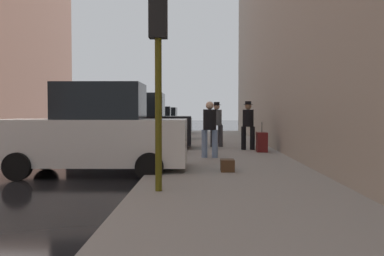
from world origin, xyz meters
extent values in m
cube|color=gray|center=(6.00, 0.00, 0.07)|extent=(4.00, 40.00, 0.15)
cube|color=silver|center=(2.60, -0.33, 0.82)|extent=(4.61, 1.87, 1.10)
cube|color=black|center=(2.80, -0.33, 1.80)|extent=(2.08, 1.58, 0.90)
cylinder|color=black|center=(1.10, 0.58, 0.32)|extent=(0.64, 0.22, 0.64)
cylinder|color=black|center=(1.11, -1.26, 0.32)|extent=(0.64, 0.22, 0.64)
cylinder|color=black|center=(4.09, 0.60, 0.32)|extent=(0.64, 0.22, 0.64)
cylinder|color=black|center=(4.10, -1.24, 0.32)|extent=(0.64, 0.22, 0.64)
cube|color=black|center=(2.60, 5.69, 0.82)|extent=(4.63, 1.90, 1.10)
cube|color=black|center=(2.80, 5.70, 1.80)|extent=(2.09, 1.59, 0.90)
cylinder|color=black|center=(1.09, 6.59, 0.32)|extent=(0.64, 0.23, 0.64)
cylinder|color=black|center=(1.12, 4.75, 0.32)|extent=(0.64, 0.23, 0.64)
cylinder|color=black|center=(4.08, 6.63, 0.32)|extent=(0.64, 0.23, 0.64)
cylinder|color=black|center=(4.11, 4.79, 0.32)|extent=(0.64, 0.23, 0.64)
cube|color=#193828|center=(2.60, 10.87, 0.69)|extent=(4.26, 1.98, 0.84)
cube|color=black|center=(2.80, 10.87, 1.44)|extent=(1.94, 1.63, 0.70)
cylinder|color=black|center=(1.21, 11.74, 0.32)|extent=(0.65, 0.24, 0.64)
cylinder|color=black|center=(1.27, 9.90, 0.32)|extent=(0.65, 0.24, 0.64)
cylinder|color=black|center=(3.93, 11.83, 0.32)|extent=(0.65, 0.24, 0.64)
cylinder|color=black|center=(3.99, 9.99, 0.32)|extent=(0.65, 0.24, 0.64)
cube|color=slate|center=(2.60, 16.38, 0.69)|extent=(4.24, 1.93, 0.84)
cube|color=black|center=(2.80, 16.37, 1.44)|extent=(1.92, 1.60, 0.70)
cylinder|color=black|center=(1.25, 17.33, 0.32)|extent=(0.64, 0.23, 0.64)
cylinder|color=black|center=(1.22, 15.49, 0.32)|extent=(0.64, 0.23, 0.64)
cylinder|color=black|center=(3.98, 17.27, 0.32)|extent=(0.64, 0.23, 0.64)
cylinder|color=black|center=(3.95, 15.43, 0.32)|extent=(0.64, 0.23, 0.64)
cylinder|color=red|center=(4.45, 3.31, 0.43)|extent=(0.22, 0.22, 0.55)
sphere|color=red|center=(4.45, 3.31, 0.76)|extent=(0.20, 0.20, 0.20)
cylinder|color=red|center=(4.29, 3.31, 0.45)|extent=(0.10, 0.09, 0.09)
cylinder|color=red|center=(4.61, 3.31, 0.45)|extent=(0.10, 0.09, 0.09)
cylinder|color=#514C0F|center=(4.50, -3.22, 1.95)|extent=(0.12, 0.12, 3.60)
cube|color=black|center=(4.50, -3.22, 3.30)|extent=(0.32, 0.24, 0.90)
sphere|color=yellow|center=(4.50, -3.09, 3.30)|extent=(0.14, 0.14, 0.14)
sphere|color=green|center=(4.50, -3.09, 3.02)|extent=(0.14, 0.14, 0.14)
cylinder|color=black|center=(7.16, 4.85, 0.57)|extent=(0.21, 0.21, 0.85)
cylinder|color=black|center=(6.84, 4.91, 0.57)|extent=(0.21, 0.21, 0.85)
cylinder|color=black|center=(7.00, 4.88, 1.31)|extent=(0.47, 0.47, 0.62)
sphere|color=#997051|center=(7.00, 4.88, 1.74)|extent=(0.24, 0.24, 0.24)
cylinder|color=black|center=(7.00, 4.88, 1.81)|extent=(0.34, 0.34, 0.02)
cylinder|color=black|center=(7.00, 4.88, 1.87)|extent=(0.23, 0.23, 0.11)
cylinder|color=black|center=(5.82, 8.28, 0.57)|extent=(0.20, 0.20, 0.85)
cylinder|color=black|center=(6.13, 8.24, 0.57)|extent=(0.20, 0.20, 0.85)
cylinder|color=#A51E23|center=(5.98, 8.26, 1.31)|extent=(0.44, 0.44, 0.62)
sphere|color=tan|center=(5.98, 8.26, 1.74)|extent=(0.24, 0.24, 0.24)
cylinder|color=#333338|center=(6.06, 6.23, 0.57)|extent=(0.20, 0.20, 0.85)
cylinder|color=#333338|center=(5.74, 6.19, 0.57)|extent=(0.20, 0.20, 0.85)
cylinder|color=#4C5156|center=(5.90, 6.21, 1.31)|extent=(0.45, 0.45, 0.62)
sphere|color=tan|center=(5.90, 6.21, 1.74)|extent=(0.24, 0.24, 0.24)
cylinder|color=black|center=(5.90, 6.21, 1.81)|extent=(0.34, 0.34, 0.02)
cylinder|color=black|center=(5.90, 6.21, 1.87)|extent=(0.23, 0.23, 0.11)
cylinder|color=#728CB2|center=(5.38, 2.24, 0.57)|extent=(0.20, 0.20, 0.85)
cylinder|color=#728CB2|center=(5.69, 2.20, 0.57)|extent=(0.20, 0.20, 0.85)
cylinder|color=black|center=(5.53, 2.22, 1.31)|extent=(0.45, 0.45, 0.62)
sphere|color=beige|center=(5.53, 2.22, 1.74)|extent=(0.24, 0.24, 0.24)
cube|color=#591414|center=(7.39, 4.11, 0.49)|extent=(0.38, 0.57, 0.68)
cylinder|color=#333333|center=(7.39, 4.11, 1.01)|extent=(0.02, 0.02, 0.36)
cube|color=#472D19|center=(5.89, -0.72, 0.29)|extent=(0.32, 0.44, 0.28)
camera|label=1|loc=(5.23, -10.78, 1.58)|focal=40.00mm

